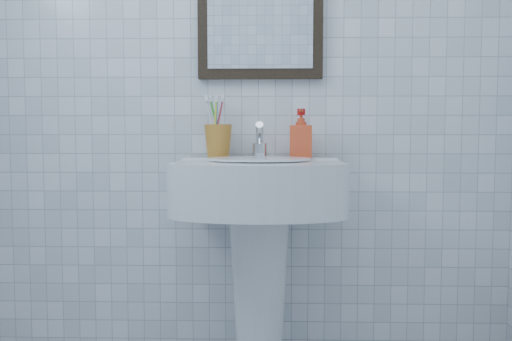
{
  "coord_description": "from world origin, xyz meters",
  "views": [
    {
      "loc": [
        0.12,
        -1.13,
        1.04
      ],
      "look_at": [
        0.07,
        0.86,
        0.89
      ],
      "focal_mm": 40.0,
      "sensor_mm": 36.0,
      "label": 1
    }
  ],
  "objects": [
    {
      "name": "wall_back",
      "position": [
        0.0,
        1.2,
        1.25
      ],
      "size": [
        2.2,
        0.02,
        2.5
      ],
      "primitive_type": "cube",
      "color": "white",
      "rests_on": "ground"
    },
    {
      "name": "washbasin",
      "position": [
        0.08,
        0.99,
        0.63
      ],
      "size": [
        0.61,
        0.44,
        0.93
      ],
      "color": "white",
      "rests_on": "ground"
    },
    {
      "name": "faucet",
      "position": [
        0.08,
        1.1,
        0.98
      ],
      "size": [
        0.06,
        0.12,
        0.14
      ],
      "color": "silver",
      "rests_on": "washbasin"
    },
    {
      "name": "toothbrush_cup",
      "position": [
        -0.09,
        1.1,
        0.99
      ],
      "size": [
        0.13,
        0.13,
        0.13
      ],
      "primitive_type": null,
      "rotation": [
        0.0,
        0.0,
        0.19
      ],
      "color": "#B67124",
      "rests_on": "washbasin"
    },
    {
      "name": "soap_dispenser",
      "position": [
        0.24,
        1.1,
        1.02
      ],
      "size": [
        0.09,
        0.09,
        0.19
      ],
      "primitive_type": "imported",
      "rotation": [
        0.0,
        0.0,
        -0.07
      ],
      "color": "red",
      "rests_on": "washbasin"
    },
    {
      "name": "wall_mirror",
      "position": [
        0.08,
        1.18,
        1.55
      ],
      "size": [
        0.5,
        0.04,
        0.62
      ],
      "color": "black",
      "rests_on": "wall_back"
    }
  ]
}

